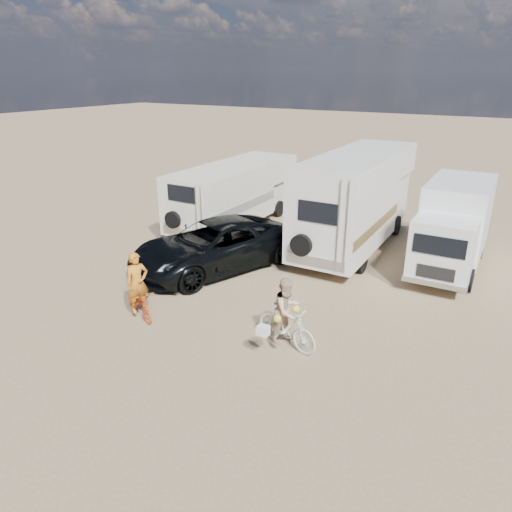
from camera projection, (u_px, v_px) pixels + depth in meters
The scene contains 11 objects.
ground at pixel (260, 322), 13.24m from camera, with size 140.00×140.00×0.00m, color #9B805C.
rv_main at pixel (356, 202), 18.18m from camera, with size 2.40×7.72×3.66m, color silver, non-canonical shape.
rv_left at pixel (234, 196), 21.04m from camera, with size 2.42×7.24×2.71m, color white, non-canonical shape.
box_truck at pixel (452, 228), 16.24m from camera, with size 2.01×5.42×2.99m, color silver, non-canonical shape.
dark_suv at pixel (214, 246), 16.53m from camera, with size 2.79×6.05×1.68m, color black.
bike_man at pixel (139, 303), 13.39m from camera, with size 0.56×1.61×0.84m, color #CB3F15.
bike_woman at pixel (286, 326), 11.88m from camera, with size 0.52×1.86×1.12m, color beige.
rider_man at pixel (138, 288), 13.23m from camera, with size 0.63×0.42×1.74m, color #C0701C.
rider_woman at pixel (287, 316), 11.78m from camera, with size 0.82×0.64×1.68m, color tan.
cooler at pixel (211, 274), 15.85m from camera, with size 0.50×0.36×0.40m, color #27527D.
crate at pixel (342, 270), 16.18m from camera, with size 0.46×0.46×0.37m, color #94654A.
Camera 1 is at (5.79, -10.12, 6.54)m, focal length 33.37 mm.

